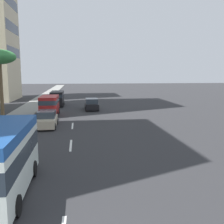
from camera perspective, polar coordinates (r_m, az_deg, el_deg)
ground_plane at (r=36.61m, az=-8.33°, el=-0.06°), size 198.00×198.00×0.00m
sidewalk_right at (r=37.31m, az=-18.68°, el=-0.14°), size 162.00×3.40×0.15m
lane_stripe_mid at (r=20.07m, az=-8.95°, el=-7.15°), size 3.20×0.16×0.01m
lane_stripe_far at (r=27.24m, az=-8.59°, el=-2.98°), size 3.20×0.16×0.01m
van_lead at (r=34.21m, az=-13.43°, el=1.61°), size 4.96×2.22×2.49m
car_second at (r=27.01m, az=-13.97°, el=-1.58°), size 4.35×1.90×1.64m
car_third at (r=38.79m, az=-4.45°, el=1.67°), size 4.67×1.94×1.68m
van_fourth at (r=43.94m, az=-11.82°, el=3.08°), size 5.12×2.09×2.40m
minibus_fifth at (r=12.63m, az=-23.12°, el=-9.23°), size 6.78×2.35×3.07m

